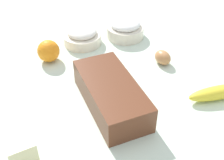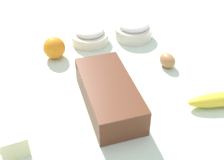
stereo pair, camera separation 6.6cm
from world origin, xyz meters
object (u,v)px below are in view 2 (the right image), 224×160
(banana, at_px, (220,99))
(orange_fruit, at_px, (54,48))
(sugar_bowl, at_px, (134,29))
(flour_bowl, at_px, (90,35))
(loaf_pan, at_px, (109,94))
(butter_block, at_px, (13,138))
(egg_near_butter, at_px, (167,60))

(banana, xyz_separation_m, orange_fruit, (0.40, 0.39, 0.02))
(sugar_bowl, bearing_deg, flour_bowl, 81.55)
(loaf_pan, xyz_separation_m, flour_bowl, (0.35, -0.05, -0.01))
(sugar_bowl, relative_size, butter_block, 1.59)
(butter_block, bearing_deg, loaf_pan, -77.58)
(flour_bowl, xyz_separation_m, egg_near_butter, (-0.24, -0.20, -0.01))
(butter_block, relative_size, egg_near_butter, 1.43)
(loaf_pan, bearing_deg, orange_fruit, 20.80)
(orange_fruit, bearing_deg, butter_block, 153.88)
(orange_fruit, bearing_deg, flour_bowl, -68.65)
(flour_bowl, distance_m, egg_near_butter, 0.31)
(sugar_bowl, relative_size, egg_near_butter, 2.27)
(flour_bowl, height_order, banana, flour_bowl)
(loaf_pan, height_order, egg_near_butter, loaf_pan)
(sugar_bowl, height_order, orange_fruit, orange_fruit)
(loaf_pan, height_order, butter_block, loaf_pan)
(flour_bowl, relative_size, orange_fruit, 1.87)
(loaf_pan, height_order, flour_bowl, loaf_pan)
(loaf_pan, height_order, sugar_bowl, loaf_pan)
(flour_bowl, distance_m, butter_block, 0.52)
(flour_bowl, bearing_deg, butter_block, 142.22)
(loaf_pan, xyz_separation_m, banana, (-0.11, -0.29, -0.02))
(egg_near_butter, bearing_deg, orange_fruit, 61.64)
(loaf_pan, relative_size, egg_near_butter, 4.55)
(loaf_pan, distance_m, banana, 0.31)
(sugar_bowl, distance_m, orange_fruit, 0.31)
(egg_near_butter, bearing_deg, banana, -167.34)
(orange_fruit, height_order, egg_near_butter, orange_fruit)
(banana, distance_m, orange_fruit, 0.56)
(flour_bowl, distance_m, sugar_bowl, 0.17)
(flour_bowl, height_order, butter_block, flour_bowl)
(flour_bowl, xyz_separation_m, butter_block, (-0.41, 0.32, 0.00))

